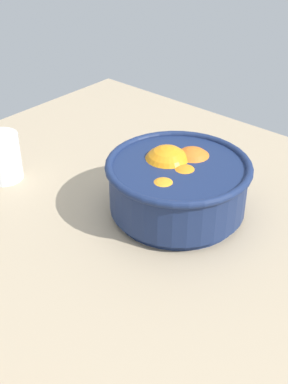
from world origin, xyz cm
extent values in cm
cube|color=tan|center=(0.00, 0.00, -1.50)|extent=(110.05, 96.43, 3.00)
cylinder|color=navy|center=(-4.85, 12.42, 0.60)|extent=(19.39, 19.39, 1.20)
cylinder|color=navy|center=(-4.85, 12.42, 4.87)|extent=(21.08, 21.08, 7.35)
torus|color=navy|center=(-4.85, 12.42, 8.55)|extent=(22.28, 22.28, 1.20)
sphere|color=orange|center=(-3.56, 12.20, 5.45)|extent=(6.92, 6.92, 6.92)
sphere|color=orange|center=(-5.27, 16.49, 5.93)|extent=(7.40, 7.40, 7.40)
sphere|color=orange|center=(-7.63, 13.13, 6.27)|extent=(8.23, 8.23, 8.23)
sphere|color=orange|center=(-3.61, 7.26, 5.23)|extent=(7.23, 7.23, 7.23)
cylinder|color=white|center=(-34.26, 0.98, 4.14)|extent=(6.52, 6.52, 8.27)
cylinder|color=orange|center=(-34.26, 0.98, 1.85)|extent=(5.74, 5.74, 3.69)
camera|label=1|loc=(35.04, -41.34, 46.87)|focal=48.00mm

